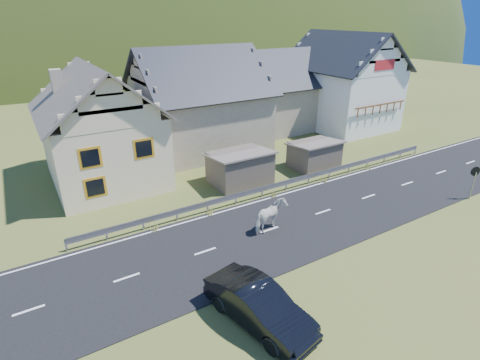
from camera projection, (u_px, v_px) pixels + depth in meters
ground at (323, 212)px, 22.81m from camera, size 160.00×160.00×0.00m
road at (323, 212)px, 22.80m from camera, size 60.00×7.00×0.04m
lane_markings at (323, 212)px, 22.79m from camera, size 60.00×6.60×0.01m
guardrail at (286, 183)px, 25.46m from camera, size 28.10×0.09×0.75m
shed_left at (240, 168)px, 26.49m from camera, size 4.30×3.30×2.40m
shed_right at (314, 155)px, 29.22m from camera, size 3.80×2.90×2.20m
house_cream at (99, 121)px, 25.67m from camera, size 7.80×9.80×8.30m
house_stone_a at (199, 96)px, 32.17m from camera, size 10.80×9.80×8.90m
house_stone_b at (278, 86)px, 38.63m from camera, size 9.80×8.80×8.10m
house_white at (342, 77)px, 38.79m from camera, size 8.80×10.80×9.70m
mountain at (60, 87)px, 173.91m from camera, size 440.00×280.00×260.00m
horse at (271, 216)px, 20.52m from camera, size 1.55×2.27×1.75m
car at (259, 306)px, 14.40m from camera, size 2.64×5.11×1.60m
traffic_mirror at (474, 175)px, 23.84m from camera, size 0.59×0.29×2.25m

